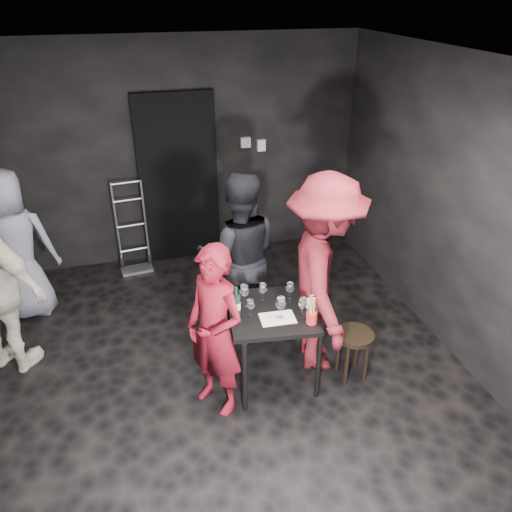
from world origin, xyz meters
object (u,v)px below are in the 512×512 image
object	(u,v)px
wine_bottle	(236,306)
hand_truck	(135,252)
stool	(354,342)
bystander_grey	(14,241)
server_red	(215,332)
woman_black	(239,246)
tasting_table	(272,320)
man_maroon	(325,254)
breadstick_cup	(312,310)

from	to	relation	value
wine_bottle	hand_truck	bearing A→B (deg)	107.74
stool	bystander_grey	world-z (taller)	bystander_grey
server_red	woman_black	xyz separation A→B (m)	(0.43, 0.99, 0.20)
stool	wine_bottle	distance (m)	1.15
tasting_table	server_red	world-z (taller)	server_red
tasting_table	bystander_grey	distance (m)	2.81
stool	man_maroon	world-z (taller)	man_maroon
hand_truck	server_red	size ratio (longest dim) A/B	0.75
hand_truck	bystander_grey	size ratio (longest dim) A/B	0.65
bystander_grey	server_red	bearing A→B (deg)	137.60
tasting_table	bystander_grey	bearing A→B (deg)	143.13
bystander_grey	hand_truck	bearing A→B (deg)	-144.68
server_red	woman_black	world-z (taller)	woman_black
server_red	bystander_grey	world-z (taller)	bystander_grey
hand_truck	tasting_table	size ratio (longest dim) A/B	1.52
stool	woman_black	world-z (taller)	woman_black
breadstick_cup	server_red	bearing A→B (deg)	174.50
bystander_grey	wine_bottle	world-z (taller)	bystander_grey
wine_bottle	tasting_table	bearing A→B (deg)	2.49
bystander_grey	man_maroon	bearing A→B (deg)	155.47
wine_bottle	man_maroon	bearing A→B (deg)	10.50
hand_truck	man_maroon	distance (m)	2.89
hand_truck	bystander_grey	xyz separation A→B (m)	(-1.17, -0.69, 0.66)
server_red	woman_black	distance (m)	1.10
server_red	breadstick_cup	xyz separation A→B (m)	(0.78, -0.07, 0.12)
wine_bottle	breadstick_cup	distance (m)	0.62
hand_truck	wine_bottle	bearing A→B (deg)	-78.76
woman_black	tasting_table	bearing A→B (deg)	106.47
hand_truck	wine_bottle	xyz separation A→B (m)	(0.76, -2.38, 0.65)
woman_black	breadstick_cup	distance (m)	1.12
tasting_table	breadstick_cup	size ratio (longest dim) A/B	2.69
breadstick_cup	hand_truck	bearing A→B (deg)	116.94
wine_bottle	breadstick_cup	size ratio (longest dim) A/B	1.04
tasting_table	breadstick_cup	distance (m)	0.42
woman_black	breadstick_cup	size ratio (longest dim) A/B	6.86
hand_truck	man_maroon	bearing A→B (deg)	-61.20
server_red	breadstick_cup	bearing A→B (deg)	48.41
hand_truck	server_red	xyz separation A→B (m)	(0.55, -2.54, 0.54)
bystander_grey	wine_bottle	xyz separation A→B (m)	(1.93, -1.69, -0.01)
server_red	man_maroon	size ratio (longest dim) A/B	0.66
hand_truck	server_red	world-z (taller)	server_red
hand_truck	breadstick_cup	distance (m)	3.01
tasting_table	man_maroon	bearing A→B (deg)	15.22
man_maroon	bystander_grey	world-z (taller)	man_maroon
tasting_table	stool	distance (m)	0.79
bystander_grey	breadstick_cup	size ratio (longest dim) A/B	6.24
man_maroon	wine_bottle	bearing A→B (deg)	113.02
tasting_table	bystander_grey	world-z (taller)	bystander_grey
tasting_table	woman_black	size ratio (longest dim) A/B	0.39
hand_truck	server_red	bearing A→B (deg)	-84.27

